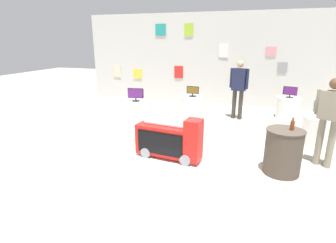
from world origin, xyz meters
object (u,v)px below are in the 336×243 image
Objects in this scene: tv_on_center_rear at (136,94)px; tv_on_right_rear at (323,108)px; shopper_browsing_near_truck at (330,116)px; main_display_pedestal at (168,165)px; side_table_round at (283,151)px; tv_on_left_rear at (193,91)px; bottle_on_side_table at (292,125)px; display_pedestal_right_rear at (319,130)px; shopper_browsing_rear at (239,85)px; display_pedestal_far_right at (288,108)px; display_pedestal_center_rear at (136,112)px; tv_on_far_right at (290,92)px; novelty_firetruck_tv at (169,142)px; display_pedestal_left_rear at (192,106)px.

tv_on_right_rear reaches higher than tv_on_center_rear.
shopper_browsing_near_truck reaches higher than tv_on_right_rear.
side_table_round is (1.93, 0.59, 0.28)m from main_display_pedestal.
tv_on_left_rear is 1.73× the size of bottle_on_side_table.
display_pedestal_right_rear is at bearing 63.05° from side_table_round.
shopper_browsing_rear reaches higher than side_table_round.
tv_on_right_rear is at bearing 40.09° from main_display_pedestal.
display_pedestal_far_right is (2.40, 4.52, 0.18)m from main_display_pedestal.
bottle_on_side_table is at bearing -28.10° from display_pedestal_center_rear.
tv_on_far_right is (4.21, 1.86, -0.03)m from tv_on_center_rear.
tv_on_center_rear is 1.10× the size of tv_on_right_rear.
novelty_firetruck_tv is 2.65× the size of tv_on_center_rear.
display_pedestal_left_rear is 1.82× the size of tv_on_left_rear.
shopper_browsing_near_truck reaches higher than tv_on_left_rear.
tv_on_right_rear is 2.09m from side_table_round.
tv_on_right_rear is 0.24× the size of shopper_browsing_rear.
novelty_firetruck_tv is 3.24m from tv_on_center_rear.
display_pedestal_right_rear is 2.57m from shopper_browsing_rear.
display_pedestal_center_rear is 1.30× the size of display_pedestal_far_right.
tv_on_far_right is at bearing 102.35° from tv_on_right_rear.
novelty_firetruck_tv reaches higher than tv_on_left_rear.
display_pedestal_right_rear is 0.53m from tv_on_right_rear.
main_display_pedestal is 1.20× the size of novelty_firetruck_tv.
main_display_pedestal is 3.83× the size of tv_on_left_rear.
tv_on_far_right is (0.00, -0.00, 0.49)m from display_pedestal_far_right.
main_display_pedestal is 3.87m from tv_on_left_rear.
display_pedestal_far_right is at bearing 23.93° from tv_on_center_rear.
tv_on_left_rear is 0.83× the size of tv_on_center_rear.
shopper_browsing_near_truck reaches higher than display_pedestal_far_right.
tv_on_center_rear reaches higher than main_display_pedestal.
tv_on_left_rear is 0.97× the size of tv_on_far_right.
display_pedestal_left_rear is 3.56m from display_pedestal_right_rear.
display_pedestal_center_rear is at bearing 124.32° from main_display_pedestal.
main_display_pedestal is 3.83m from display_pedestal_left_rear.
tv_on_far_right is at bearing 23.83° from display_pedestal_center_rear.
bottle_on_side_table is (3.84, -2.05, 0.59)m from display_pedestal_center_rear.
tv_on_right_rear reaches higher than display_pedestal_center_rear.
novelty_firetruck_tv is at bearing -83.34° from display_pedestal_left_rear.
display_pedestal_left_rear is (-0.42, 3.80, 0.18)m from main_display_pedestal.
novelty_firetruck_tv is 2.94m from shopper_browsing_near_truck.
display_pedestal_far_right is 3.96m from side_table_round.
display_pedestal_left_rear is 1.80m from display_pedestal_center_rear.
bottle_on_side_table is at bearing -71.68° from shopper_browsing_rear.
main_display_pedestal is 5.15m from tv_on_far_right.
tv_on_far_right reaches higher than main_display_pedestal.
novelty_firetruck_tv reaches higher than display_pedestal_left_rear.
main_display_pedestal is at bearing -103.16° from shopper_browsing_rear.
novelty_firetruck_tv is at bearing -156.66° from shopper_browsing_near_truck.
bottle_on_side_table is at bearing 17.04° from novelty_firetruck_tv.
tv_on_left_rear is at bearing 157.15° from display_pedestal_right_rear.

